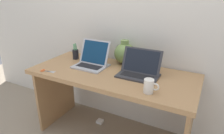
% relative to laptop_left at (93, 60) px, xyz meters
% --- Properties ---
extents(back_wall, '(4.40, 0.04, 2.40)m').
position_rel_laptop_left_xyz_m(back_wall, '(0.24, 0.32, 0.40)').
color(back_wall, silver).
rests_on(back_wall, ground).
extents(desk, '(1.52, 0.67, 0.73)m').
position_rel_laptop_left_xyz_m(desk, '(0.24, -0.05, -0.22)').
color(desk, '#AD7F51').
rests_on(desk, ground).
extents(laptop_left, '(0.32, 0.26, 0.24)m').
position_rel_laptop_left_xyz_m(laptop_left, '(0.00, 0.00, 0.00)').
color(laptop_left, '#B2B2B7').
rests_on(laptop_left, desk).
extents(laptop_right, '(0.35, 0.23, 0.23)m').
position_rel_laptop_left_xyz_m(laptop_right, '(0.49, -0.00, -0.00)').
color(laptop_right, '#333338').
rests_on(laptop_right, desk).
extents(green_vase, '(0.21, 0.21, 0.24)m').
position_rel_laptop_left_xyz_m(green_vase, '(0.24, 0.22, 0.04)').
color(green_vase, '#75934C').
rests_on(green_vase, desk).
extents(coffee_mug, '(0.12, 0.07, 0.11)m').
position_rel_laptop_left_xyz_m(coffee_mug, '(0.66, -0.27, -0.01)').
color(coffee_mug, white).
rests_on(coffee_mug, desk).
extents(pen_cup, '(0.06, 0.06, 0.18)m').
position_rel_laptop_left_xyz_m(pen_cup, '(-0.28, 0.09, -0.01)').
color(pen_cup, black).
rests_on(pen_cup, desk).
extents(scissors, '(0.15, 0.06, 0.01)m').
position_rel_laptop_left_xyz_m(scissors, '(-0.31, -0.32, -0.06)').
color(scissors, '#B7B7BC').
rests_on(scissors, desk).
extents(power_brick, '(0.07, 0.07, 0.03)m').
position_rel_laptop_left_xyz_m(power_brick, '(0.02, 0.08, -0.78)').
color(power_brick, white).
rests_on(power_brick, ground).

